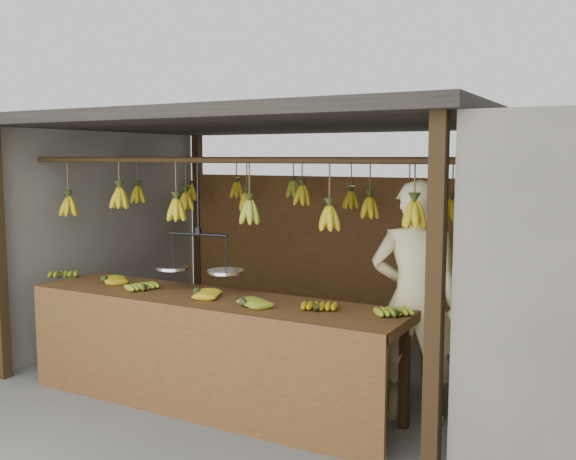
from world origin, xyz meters
The scene contains 8 objects.
ground centered at (0.00, 0.00, 0.00)m, with size 80.00×80.00×0.00m, color #5B5B57.
stall centered at (0.00, 0.33, 1.97)m, with size 4.30×3.30×2.40m.
neighbor_left centered at (-3.60, 0.00, 1.15)m, with size 3.00×3.00×2.30m, color slate.
counter centered at (0.05, -1.23, 0.70)m, with size 3.52×0.74×0.96m.
hanging_bananas centered at (0.00, 0.01, 1.61)m, with size 3.61×2.20×0.40m.
balance_scale centered at (-0.13, -1.00, 1.14)m, with size 0.79×0.35×0.92m.
vendor centered at (1.60, -0.60, 0.93)m, with size 0.68×0.45×1.86m, color beige.
bag_bundles centered at (1.94, 1.35, 0.98)m, with size 0.08×0.26×1.29m.
Camera 1 is at (3.05, -5.26, 2.03)m, focal length 40.00 mm.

